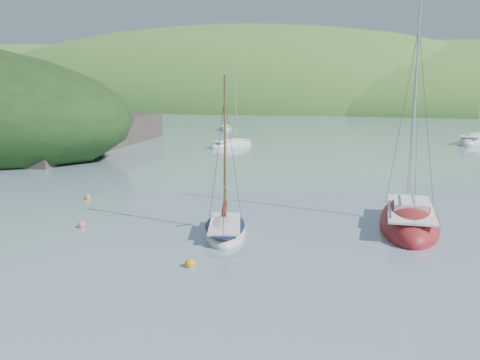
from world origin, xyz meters
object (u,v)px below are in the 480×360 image
(sloop_red, at_px, (409,222))
(distant_sloop_a, at_px, (232,146))
(distant_sloop_c, at_px, (225,129))
(daysailer_white, at_px, (225,230))
(distant_sloop_b, at_px, (475,142))

(sloop_red, distance_m, distant_sloop_a, 39.76)
(distant_sloop_a, bearing_deg, distant_sloop_c, 137.72)
(daysailer_white, distance_m, distant_sloop_b, 54.25)
(sloop_red, bearing_deg, daysailer_white, -156.29)
(sloop_red, relative_size, distant_sloop_b, 0.97)
(sloop_red, distance_m, distant_sloop_c, 66.47)
(daysailer_white, bearing_deg, distant_sloop_c, 91.79)
(daysailer_white, relative_size, distant_sloop_a, 0.88)
(sloop_red, xyz_separation_m, distant_sloop_c, (-33.15, 57.62, -0.08))
(daysailer_white, distance_m, distant_sloop_a, 39.95)
(distant_sloop_a, xyz_separation_m, distant_sloop_b, (28.84, 14.64, 0.05))
(distant_sloop_b, relative_size, distant_sloop_c, 1.62)
(distant_sloop_b, distance_m, distant_sloop_c, 40.73)
(sloop_red, bearing_deg, distant_sloop_c, 115.19)
(distant_sloop_a, height_order, distant_sloop_c, distant_sloop_a)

